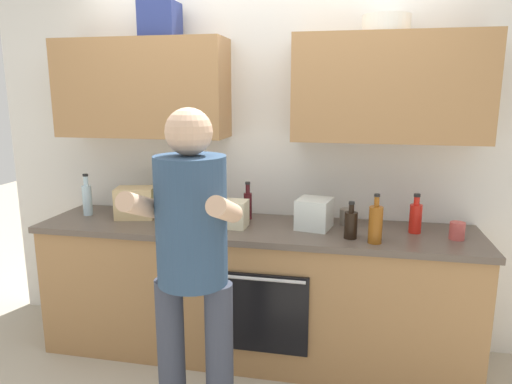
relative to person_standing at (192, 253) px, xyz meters
name	(u,v)px	position (x,y,z in m)	size (l,w,h in m)	color
ground_plane	(254,352)	(0.13, 0.83, -1.00)	(12.00, 12.00, 0.00)	#B2A893
back_wall_unit	(262,130)	(0.13, 1.10, 0.50)	(4.00, 0.38, 2.50)	silver
counter	(254,291)	(0.13, 0.83, -0.54)	(2.84, 0.67, 0.90)	#A37547
person_standing	(192,253)	(0.00, 0.00, 0.00)	(0.49, 0.45, 1.69)	#383D4C
bottle_water	(87,198)	(-1.08, 0.87, 0.02)	(0.06, 0.06, 0.29)	silver
bottle_wine	(248,204)	(0.05, 1.00, 0.01)	(0.06, 0.06, 0.26)	#471419
bottle_syrup	(376,224)	(0.88, 0.64, 0.02)	(0.08, 0.08, 0.29)	#8C4C14
bottle_hotsauce	(416,217)	(1.13, 0.90, 0.00)	(0.07, 0.07, 0.25)	red
bottle_soy	(351,224)	(0.74, 0.70, -0.01)	(0.08, 0.08, 0.22)	black
bottle_soda	(168,195)	(-0.54, 1.03, 0.04)	(0.08, 0.08, 0.31)	#198C33
cup_ceramic	(457,231)	(1.36, 0.81, -0.04)	(0.09, 0.09, 0.10)	#BF4C47
cup_stoneware	(347,217)	(0.71, 0.99, -0.04)	(0.09, 0.09, 0.10)	slate
knife_block	(188,200)	(-0.38, 0.99, 0.02)	(0.10, 0.14, 0.28)	brown
grocery_bag_bread	(135,203)	(-0.72, 0.88, 0.01)	(0.26, 0.19, 0.21)	tan
grocery_bag_produce	(314,214)	(0.51, 0.87, 0.00)	(0.20, 0.22, 0.19)	silver
grocery_bag_rice	(233,214)	(0.00, 0.79, -0.01)	(0.17, 0.16, 0.17)	beige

